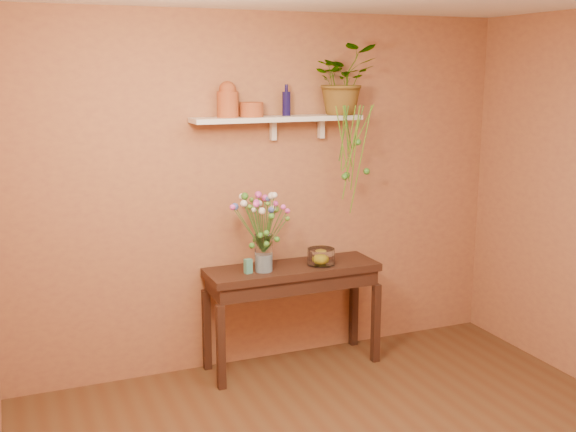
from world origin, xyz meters
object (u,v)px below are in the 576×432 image
at_px(terracotta_jug, 228,100).
at_px(glass_vase, 264,256).
at_px(glass_bowl, 321,257).
at_px(sideboard, 292,281).
at_px(blue_bottle, 286,103).
at_px(bouquet, 261,211).
at_px(spider_plant, 343,80).

relative_size(terracotta_jug, glass_vase, 0.93).
xyz_separation_m(terracotta_jug, glass_bowl, (0.67, -0.18, -1.20)).
bearing_deg(sideboard, blue_bottle, 87.60).
bearing_deg(glass_bowl, bouquet, 179.08).
distance_m(bouquet, glass_bowl, 0.63).
height_order(spider_plant, glass_vase, spider_plant).
xyz_separation_m(terracotta_jug, bouquet, (0.19, -0.17, -0.80)).
bearing_deg(sideboard, terracotta_jug, 163.97).
distance_m(sideboard, glass_vase, 0.35).
bearing_deg(sideboard, glass_vase, -169.60).
relative_size(sideboard, bouquet, 2.85).
relative_size(bouquet, glass_bowl, 2.24).
height_order(terracotta_jug, blue_bottle, terracotta_jug).
distance_m(terracotta_jug, bouquet, 0.84).
bearing_deg(spider_plant, blue_bottle, 175.16).
bearing_deg(spider_plant, glass_bowl, -149.37).
height_order(glass_vase, glass_bowl, glass_vase).
relative_size(blue_bottle, bouquet, 0.49).
distance_m(sideboard, bouquet, 0.63).
relative_size(sideboard, blue_bottle, 5.75).
height_order(terracotta_jug, glass_vase, terracotta_jug).
distance_m(spider_plant, glass_bowl, 1.36).
bearing_deg(glass_vase, glass_bowl, -0.04).
relative_size(sideboard, terracotta_jug, 5.15).
xyz_separation_m(sideboard, glass_vase, (-0.25, -0.05, 0.24)).
xyz_separation_m(spider_plant, bouquet, (-0.73, -0.13, -0.94)).
distance_m(sideboard, glass_bowl, 0.28).
height_order(sideboard, terracotta_jug, terracotta_jug).
xyz_separation_m(blue_bottle, glass_bowl, (0.21, -0.18, -1.17)).
height_order(blue_bottle, spider_plant, spider_plant).
xyz_separation_m(terracotta_jug, blue_bottle, (0.46, 0.00, -0.03)).
xyz_separation_m(sideboard, blue_bottle, (0.01, 0.13, 1.34)).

